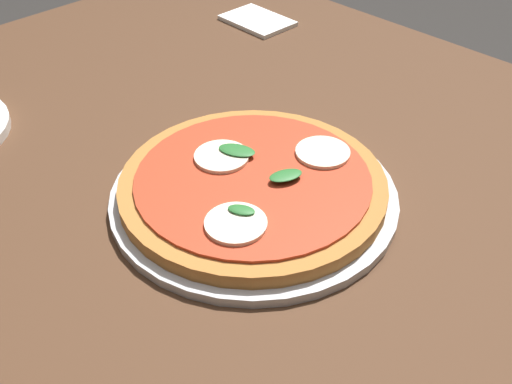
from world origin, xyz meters
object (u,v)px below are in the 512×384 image
Objects in this scene: dining_table at (240,238)px; napkin at (257,21)px; pizza at (254,184)px; serving_tray at (256,195)px.

napkin is at bearing -47.39° from dining_table.
pizza is at bearing -177.40° from dining_table.
serving_tray is at bearing -124.07° from pizza.
dining_table is 0.11m from pizza.
pizza is at bearing 55.93° from serving_tray.
napkin reaches higher than dining_table.
pizza is at bearing 134.63° from napkin.
serving_tray is at bearing -172.25° from dining_table.
napkin is (0.35, -0.38, 0.09)m from dining_table.
dining_table is at bearing 7.75° from serving_tray.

